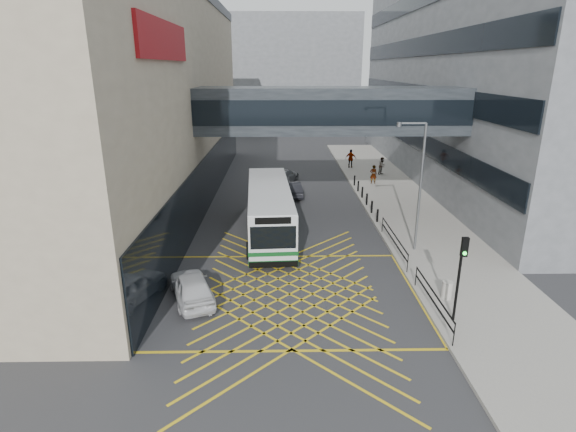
{
  "coord_description": "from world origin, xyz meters",
  "views": [
    {
      "loc": [
        -0.39,
        -19.09,
        10.28
      ],
      "look_at": [
        0.0,
        4.0,
        2.6
      ],
      "focal_mm": 28.0,
      "sensor_mm": 36.0,
      "label": 1
    }
  ],
  "objects_px": {
    "bus": "(269,209)",
    "car_white": "(192,287)",
    "street_lamp": "(418,180)",
    "car_silver": "(284,175)",
    "litter_bin": "(447,290)",
    "pedestrian_c": "(351,159)",
    "pedestrian_b": "(382,166)",
    "traffic_light": "(461,267)",
    "car_dark": "(292,189)",
    "pedestrian_a": "(373,174)"
  },
  "relations": [
    {
      "from": "car_white",
      "to": "pedestrian_a",
      "type": "relative_size",
      "value": 2.57
    },
    {
      "from": "car_silver",
      "to": "street_lamp",
      "type": "relative_size",
      "value": 0.59
    },
    {
      "from": "car_silver",
      "to": "pedestrian_b",
      "type": "bearing_deg",
      "value": -146.11
    },
    {
      "from": "street_lamp",
      "to": "pedestrian_a",
      "type": "relative_size",
      "value": 4.29
    },
    {
      "from": "bus",
      "to": "pedestrian_c",
      "type": "distance_m",
      "value": 21.04
    },
    {
      "from": "bus",
      "to": "car_white",
      "type": "bearing_deg",
      "value": -114.89
    },
    {
      "from": "street_lamp",
      "to": "litter_bin",
      "type": "relative_size",
      "value": 8.89
    },
    {
      "from": "pedestrian_c",
      "to": "street_lamp",
      "type": "bearing_deg",
      "value": 106.33
    },
    {
      "from": "bus",
      "to": "car_dark",
      "type": "distance_m",
      "value": 9.25
    },
    {
      "from": "car_dark",
      "to": "traffic_light",
      "type": "distance_m",
      "value": 20.91
    },
    {
      "from": "pedestrian_b",
      "to": "car_dark",
      "type": "bearing_deg",
      "value": 174.25
    },
    {
      "from": "bus",
      "to": "car_silver",
      "type": "distance_m",
      "value": 13.83
    },
    {
      "from": "car_white",
      "to": "traffic_light",
      "type": "bearing_deg",
      "value": 148.25
    },
    {
      "from": "litter_bin",
      "to": "pedestrian_c",
      "type": "bearing_deg",
      "value": 90.42
    },
    {
      "from": "car_silver",
      "to": "pedestrian_a",
      "type": "xyz_separation_m",
      "value": [
        8.1,
        -1.17,
        0.34
      ]
    },
    {
      "from": "traffic_light",
      "to": "bus",
      "type": "bearing_deg",
      "value": 129.28
    },
    {
      "from": "car_silver",
      "to": "litter_bin",
      "type": "xyz_separation_m",
      "value": [
        7.28,
        -22.57,
        -0.1
      ]
    },
    {
      "from": "litter_bin",
      "to": "car_silver",
      "type": "bearing_deg",
      "value": 107.87
    },
    {
      "from": "pedestrian_a",
      "to": "car_silver",
      "type": "bearing_deg",
      "value": -6.87
    },
    {
      "from": "bus",
      "to": "car_silver",
      "type": "height_order",
      "value": "bus"
    },
    {
      "from": "car_dark",
      "to": "pedestrian_a",
      "type": "relative_size",
      "value": 2.37
    },
    {
      "from": "car_silver",
      "to": "traffic_light",
      "type": "xyz_separation_m",
      "value": [
        6.91,
        -24.53,
        1.95
      ]
    },
    {
      "from": "litter_bin",
      "to": "street_lamp",
      "type": "bearing_deg",
      "value": 89.75
    },
    {
      "from": "car_white",
      "to": "pedestrian_c",
      "type": "distance_m",
      "value": 30.23
    },
    {
      "from": "traffic_light",
      "to": "litter_bin",
      "type": "height_order",
      "value": "traffic_light"
    },
    {
      "from": "pedestrian_b",
      "to": "traffic_light",
      "type": "bearing_deg",
      "value": -139.96
    },
    {
      "from": "pedestrian_b",
      "to": "pedestrian_a",
      "type": "bearing_deg",
      "value": -157.62
    },
    {
      "from": "car_white",
      "to": "pedestrian_b",
      "type": "bearing_deg",
      "value": -140.3
    },
    {
      "from": "bus",
      "to": "car_dark",
      "type": "xyz_separation_m",
      "value": [
        1.65,
        9.04,
        -1.07
      ]
    },
    {
      "from": "car_dark",
      "to": "traffic_light",
      "type": "bearing_deg",
      "value": 100.36
    },
    {
      "from": "car_white",
      "to": "car_silver",
      "type": "bearing_deg",
      "value": -121.87
    },
    {
      "from": "street_lamp",
      "to": "litter_bin",
      "type": "height_order",
      "value": "street_lamp"
    },
    {
      "from": "car_silver",
      "to": "pedestrian_c",
      "type": "relative_size",
      "value": 2.25
    },
    {
      "from": "car_white",
      "to": "bus",
      "type": "bearing_deg",
      "value": -132.21
    },
    {
      "from": "car_white",
      "to": "litter_bin",
      "type": "relative_size",
      "value": 5.33
    },
    {
      "from": "traffic_light",
      "to": "pedestrian_c",
      "type": "distance_m",
      "value": 30.22
    },
    {
      "from": "traffic_light",
      "to": "pedestrian_b",
      "type": "bearing_deg",
      "value": 86.93
    },
    {
      "from": "bus",
      "to": "car_silver",
      "type": "xyz_separation_m",
      "value": [
        1.06,
        13.75,
        -1.03
      ]
    },
    {
      "from": "bus",
      "to": "pedestrian_c",
      "type": "relative_size",
      "value": 5.95
    },
    {
      "from": "litter_bin",
      "to": "bus",
      "type": "bearing_deg",
      "value": 133.38
    },
    {
      "from": "litter_bin",
      "to": "pedestrian_b",
      "type": "distance_m",
      "value": 25.19
    },
    {
      "from": "bus",
      "to": "litter_bin",
      "type": "xyz_separation_m",
      "value": [
        8.34,
        -8.82,
        -1.13
      ]
    },
    {
      "from": "car_silver",
      "to": "traffic_light",
      "type": "bearing_deg",
      "value": 125.19
    },
    {
      "from": "car_dark",
      "to": "pedestrian_c",
      "type": "relative_size",
      "value": 2.1
    },
    {
      "from": "pedestrian_a",
      "to": "litter_bin",
      "type": "bearing_deg",
      "value": 89.14
    },
    {
      "from": "bus",
      "to": "car_silver",
      "type": "bearing_deg",
      "value": 82.32
    },
    {
      "from": "bus",
      "to": "pedestrian_c",
      "type": "height_order",
      "value": "bus"
    },
    {
      "from": "car_white",
      "to": "street_lamp",
      "type": "height_order",
      "value": "street_lamp"
    },
    {
      "from": "car_dark",
      "to": "pedestrian_b",
      "type": "relative_size",
      "value": 2.37
    },
    {
      "from": "car_white",
      "to": "street_lamp",
      "type": "xyz_separation_m",
      "value": [
        11.75,
        5.55,
        3.63
      ]
    }
  ]
}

